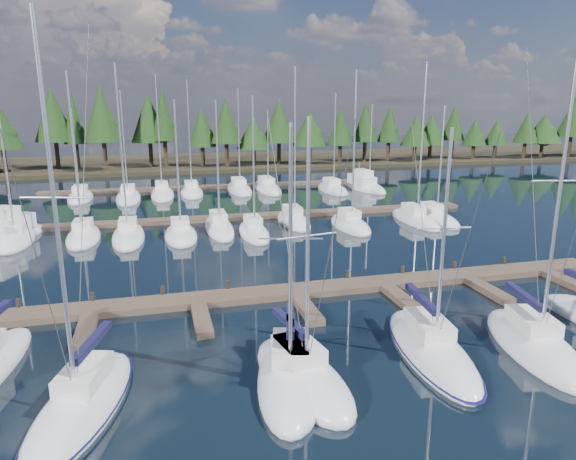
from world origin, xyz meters
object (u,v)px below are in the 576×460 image
object	(u,v)px
main_dock	(296,295)
front_sailboat_2	(302,376)
front_sailboat_3	(290,375)
front_sailboat_4	(431,349)
front_sailboat_1	(83,403)
motor_yacht_right	(362,185)
motor_yacht_left	(6,235)
front_sailboat_5	(534,344)

from	to	relation	value
main_dock	front_sailboat_2	bearing A→B (deg)	-103.94
front_sailboat_3	front_sailboat_4	size ratio (longest dim) A/B	1.03
front_sailboat_2	front_sailboat_4	bearing A→B (deg)	7.60
front_sailboat_4	front_sailboat_1	bearing A→B (deg)	-177.20
motor_yacht_right	front_sailboat_3	bearing A→B (deg)	-115.83
front_sailboat_2	front_sailboat_3	size ratio (longest dim) A/B	1.02
front_sailboat_4	front_sailboat_2	bearing A→B (deg)	-172.40
main_dock	front_sailboat_2	distance (m)	9.79
front_sailboat_1	motor_yacht_right	world-z (taller)	front_sailboat_1
motor_yacht_right	main_dock	bearing A→B (deg)	-117.87
front_sailboat_3	front_sailboat_4	xyz separation A→B (m)	(7.15, 0.65, -0.01)
front_sailboat_2	motor_yacht_right	distance (m)	51.63
front_sailboat_2	front_sailboat_4	world-z (taller)	front_sailboat_2
front_sailboat_2	motor_yacht_right	xyz separation A→B (m)	(22.02, 46.69, 0.20)
front_sailboat_3	front_sailboat_4	distance (m)	7.18
front_sailboat_1	motor_yacht_left	distance (m)	30.14
motor_yacht_left	main_dock	bearing A→B (deg)	-42.50
motor_yacht_left	motor_yacht_right	world-z (taller)	motor_yacht_left
motor_yacht_left	front_sailboat_5	bearing A→B (deg)	-43.37
front_sailboat_2	front_sailboat_5	size ratio (longest dim) A/B	0.79
front_sailboat_3	front_sailboat_5	size ratio (longest dim) A/B	0.78
front_sailboat_1	front_sailboat_4	xyz separation A→B (m)	(15.61, 0.76, -0.03)
main_dock	front_sailboat_1	size ratio (longest dim) A/B	2.82
front_sailboat_3	motor_yacht_left	size ratio (longest dim) A/B	1.17
front_sailboat_4	front_sailboat_5	bearing A→B (deg)	-9.96
front_sailboat_2	motor_yacht_left	size ratio (longest dim) A/B	1.19
motor_yacht_left	motor_yacht_right	size ratio (longest dim) A/B	1.13
main_dock	motor_yacht_left	world-z (taller)	motor_yacht_left
front_sailboat_3	front_sailboat_4	bearing A→B (deg)	5.21
front_sailboat_1	front_sailboat_4	size ratio (longest dim) A/B	1.35
main_dock	front_sailboat_4	world-z (taller)	front_sailboat_4
front_sailboat_5	front_sailboat_2	bearing A→B (deg)	179.98
front_sailboat_3	motor_yacht_right	size ratio (longest dim) A/B	1.33
front_sailboat_2	motor_yacht_right	size ratio (longest dim) A/B	1.35
front_sailboat_4	motor_yacht_left	size ratio (longest dim) A/B	1.14
front_sailboat_3	front_sailboat_5	distance (m)	12.26
front_sailboat_1	front_sailboat_2	xyz separation A→B (m)	(8.92, -0.13, -0.02)
front_sailboat_3	motor_yacht_left	distance (m)	33.73
front_sailboat_2	front_sailboat_3	distance (m)	0.52
main_dock	motor_yacht_right	size ratio (longest dim) A/B	4.93
front_sailboat_2	front_sailboat_3	xyz separation A→B (m)	(-0.46, 0.24, -0.00)
front_sailboat_3	motor_yacht_left	xyz separation A→B (m)	(-18.12, 28.44, 0.25)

